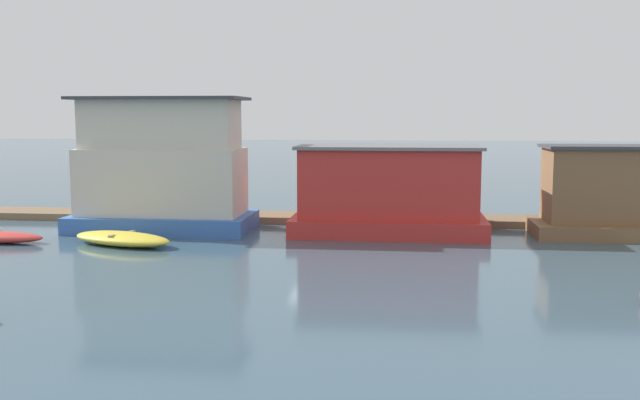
# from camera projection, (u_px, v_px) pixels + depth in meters

# --- Properties ---
(ground_plane) EXTENTS (200.00, 200.00, 0.00)m
(ground_plane) POSITION_uv_depth(u_px,v_px,m) (323.00, 233.00, 27.75)
(ground_plane) COLOR #385160
(dock_walkway) EXTENTS (33.80, 2.10, 0.30)m
(dock_walkway) POSITION_uv_depth(u_px,v_px,m) (330.00, 218.00, 30.50)
(dock_walkway) COLOR brown
(dock_walkway) RESTS_ON ground_plane
(houseboat_blue) EXTENTS (7.05, 3.51, 5.26)m
(houseboat_blue) POSITION_uv_depth(u_px,v_px,m) (162.00, 170.00, 28.02)
(houseboat_blue) COLOR #3866B7
(houseboat_blue) RESTS_ON ground_plane
(houseboat_red) EXTENTS (7.38, 3.96, 3.40)m
(houseboat_red) POSITION_uv_depth(u_px,v_px,m) (388.00, 192.00, 27.45)
(houseboat_red) COLOR red
(houseboat_red) RESTS_ON ground_plane
(houseboat_brown) EXTENTS (5.75, 3.33, 3.43)m
(houseboat_brown) POSITION_uv_depth(u_px,v_px,m) (610.00, 195.00, 26.79)
(houseboat_brown) COLOR brown
(houseboat_brown) RESTS_ON ground_plane
(dinghy_yellow) EXTENTS (4.24, 2.70, 0.47)m
(dinghy_yellow) POSITION_uv_depth(u_px,v_px,m) (122.00, 239.00, 25.03)
(dinghy_yellow) COLOR yellow
(dinghy_yellow) RESTS_ON ground_plane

